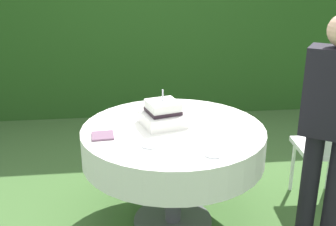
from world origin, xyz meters
The scene contains 9 objects.
ground_plane centered at (0.00, 0.00, 0.00)m, with size 20.00×20.00×0.00m, color #3D602D.
foliage_hedge centered at (0.00, 2.61, 1.15)m, with size 5.75×0.62×2.30m, color #234C19.
cake_table centered at (0.00, 0.00, 0.65)m, with size 1.29×1.29×0.77m.
wedding_cake centered at (-0.06, 0.07, 0.85)m, with size 0.35×0.35×0.26m.
serving_plate_near centered at (0.19, -0.45, 0.78)m, with size 0.12×0.12×0.01m, color white.
serving_plate_far centered at (-0.19, -0.28, 0.78)m, with size 0.11×0.11×0.01m, color white.
napkin_stack centered at (-0.49, -0.10, 0.78)m, with size 0.15×0.15×0.01m, color #6B4C60.
garden_chair centered at (1.22, 0.10, 0.54)m, with size 0.42×0.42×0.89m.
standing_person centered at (0.93, -0.42, 0.93)m, with size 0.41×0.37×1.60m.
Camera 1 is at (-0.35, -2.69, 1.89)m, focal length 44.74 mm.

